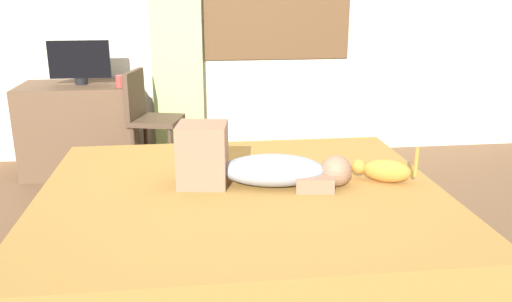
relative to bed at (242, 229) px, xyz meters
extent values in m
plane|color=brown|center=(0.10, -0.07, -0.23)|extent=(16.00, 16.00, 0.00)
cube|color=brown|center=(0.00, 0.00, -0.16)|extent=(2.20, 1.91, 0.14)
cube|color=olive|center=(0.00, 0.00, 0.07)|extent=(2.13, 1.85, 0.32)
ellipsoid|color=#8C939E|center=(0.17, 0.05, 0.32)|extent=(0.59, 0.34, 0.17)
sphere|color=#8C664C|center=(0.51, 0.00, 0.32)|extent=(0.17, 0.17, 0.17)
cube|color=#8C664C|center=(-0.20, 0.10, 0.40)|extent=(0.29, 0.28, 0.34)
cube|color=#8C664C|center=(0.39, 0.02, 0.27)|extent=(0.24, 0.31, 0.08)
ellipsoid|color=#C67A2D|center=(0.81, 0.02, 0.30)|extent=(0.28, 0.21, 0.13)
sphere|color=#C67A2D|center=(0.66, 0.08, 0.31)|extent=(0.08, 0.08, 0.08)
cylinder|color=#C67A2D|center=(0.94, -0.04, 0.36)|extent=(0.03, 0.03, 0.16)
cube|color=brown|center=(-1.18, 1.77, 0.14)|extent=(0.90, 0.56, 0.74)
cylinder|color=black|center=(-1.13, 1.77, 0.54)|extent=(0.10, 0.10, 0.05)
cube|color=black|center=(-1.13, 1.77, 0.71)|extent=(0.48, 0.03, 0.30)
cylinder|color=#B23D38|center=(-0.80, 1.59, 0.56)|extent=(0.07, 0.07, 0.09)
cylinder|color=#4C3828|center=(-0.36, 1.72, -0.01)|extent=(0.04, 0.04, 0.44)
cylinder|color=#4C3828|center=(-0.43, 1.42, -0.01)|extent=(0.04, 0.04, 0.44)
cylinder|color=#4C3828|center=(-0.65, 1.79, -0.01)|extent=(0.04, 0.04, 0.44)
cylinder|color=#4C3828|center=(-0.73, 1.50, -0.01)|extent=(0.04, 0.04, 0.44)
cube|color=#4C3828|center=(-0.54, 1.61, 0.23)|extent=(0.46, 0.46, 0.04)
cube|color=#4C3828|center=(-0.71, 1.65, 0.44)|extent=(0.13, 0.38, 0.38)
cube|color=#ADCC75|center=(-0.37, 2.05, 1.07)|extent=(0.44, 0.06, 2.59)
camera|label=1|loc=(-0.24, -2.61, 1.26)|focal=37.00mm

